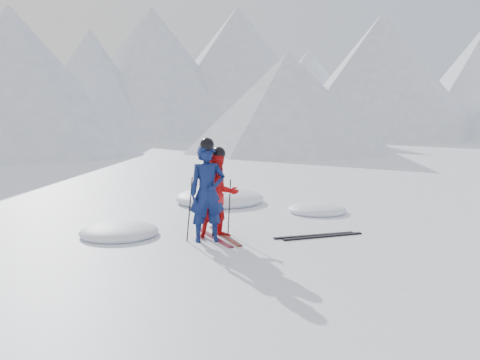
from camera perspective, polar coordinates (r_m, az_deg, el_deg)
name	(u,v)px	position (r m, az deg, el deg)	size (l,w,h in m)	color
ground	(333,230)	(10.74, 10.45, -5.52)	(160.00, 160.00, 0.00)	white
mountain_range	(127,65)	(45.39, -12.62, 12.52)	(106.15, 62.94, 15.53)	#B2BCD1
skier_blue	(207,193)	(9.47, -3.68, -1.46)	(0.67, 0.44, 1.84)	#0C1A4D
skier_red	(219,195)	(9.78, -2.38, -1.72)	(0.80, 0.63, 1.65)	red
pole_blue_left	(190,209)	(9.54, -5.68, -3.28)	(0.02, 0.02, 1.23)	black
pole_blue_right	(214,206)	(9.84, -2.94, -2.93)	(0.02, 0.02, 1.23)	black
pole_red_left	(200,209)	(9.93, -4.57, -3.22)	(0.02, 0.02, 1.10)	black
pole_red_right	(229,207)	(10.09, -1.21, -3.03)	(0.02, 0.02, 1.10)	black
ski_worn_left	(214,237)	(9.89, -2.99, -6.42)	(0.09, 1.70, 0.03)	black
ski_worn_right	(225,236)	(9.99, -1.74, -6.27)	(0.09, 1.70, 0.03)	black
ski_loose_a	(314,235)	(10.12, 8.34, -6.17)	(0.09, 1.70, 0.03)	black
ski_loose_b	(323,236)	(10.06, 9.31, -6.27)	(0.09, 1.70, 0.03)	black
snow_lumps	(231,209)	(12.89, -1.03, -3.29)	(8.82, 7.37, 0.53)	white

